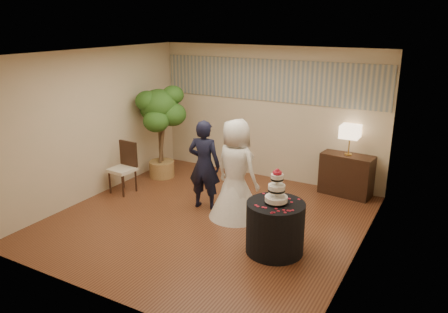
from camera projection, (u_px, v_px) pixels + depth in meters
The scene contains 15 objects.
floor at pixel (208, 220), 7.52m from camera, with size 5.00×5.00×0.00m, color brown.
ceiling at pixel (206, 54), 6.67m from camera, with size 5.00×5.00×0.00m, color white.
wall_back at pixel (268, 114), 9.18m from camera, with size 5.00×0.06×2.80m, color beige.
wall_front at pixel (94, 193), 5.01m from camera, with size 5.00×0.06×2.80m, color beige.
wall_left at pixel (94, 124), 8.25m from camera, with size 0.06×5.00×2.80m, color beige.
wall_right at pixel (364, 166), 5.94m from camera, with size 0.06×5.00×2.80m, color beige.
mural_border at pixel (269, 80), 8.95m from camera, with size 4.90×0.02×0.85m, color gray.
groom at pixel (204, 165), 7.79m from camera, with size 0.60×0.39×1.64m, color black.
bride at pixel (236, 169), 7.40m from camera, with size 0.94×0.94×1.74m, color white.
cake_table at pixel (275, 227), 6.39m from camera, with size 0.85×0.85×0.78m, color black.
wedding_cake at pixel (277, 186), 6.20m from camera, with size 0.33×0.33×0.52m, color white, non-canonical shape.
console at pixel (346, 175), 8.49m from camera, with size 0.98×0.44×0.82m, color black.
table_lamp at pixel (349, 140), 8.27m from camera, with size 0.35×0.35×0.58m, color beige, non-canonical shape.
ficus_tree at pixel (160, 132), 9.28m from camera, with size 0.96×0.96×2.03m, color #2B591B, non-canonical shape.
side_chair at pixel (122, 168), 8.56m from camera, with size 0.46×0.48×1.01m, color black, non-canonical shape.
Camera 1 is at (3.57, -5.84, 3.31)m, focal length 35.00 mm.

